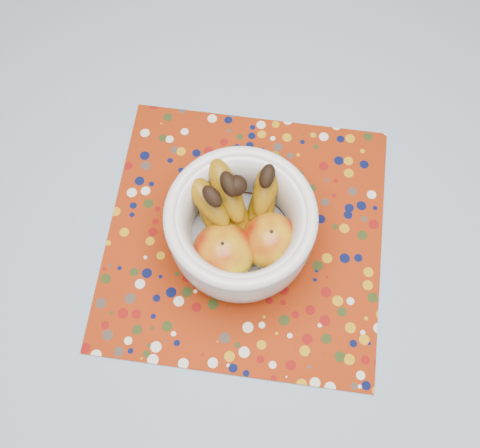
# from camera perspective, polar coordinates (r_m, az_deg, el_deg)

# --- Properties ---
(table) EXTENTS (1.20, 1.20, 0.75)m
(table) POSITION_cam_1_polar(r_m,az_deg,el_deg) (0.97, -0.38, -2.08)
(table) COLOR olive
(table) RESTS_ON ground
(tablecloth) EXTENTS (1.32, 1.32, 0.01)m
(tablecloth) POSITION_cam_1_polar(r_m,az_deg,el_deg) (0.89, -0.41, -0.37)
(tablecloth) COLOR #5E829D
(tablecloth) RESTS_ON table
(placemat) EXTENTS (0.54, 0.54, 0.00)m
(placemat) POSITION_cam_1_polar(r_m,az_deg,el_deg) (0.88, 0.50, -1.19)
(placemat) COLOR maroon
(placemat) RESTS_ON tablecloth
(fruit_bowl) EXTENTS (0.22, 0.22, 0.16)m
(fruit_bowl) POSITION_cam_1_polar(r_m,az_deg,el_deg) (0.80, 0.01, 0.15)
(fruit_bowl) COLOR silver
(fruit_bowl) RESTS_ON placemat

